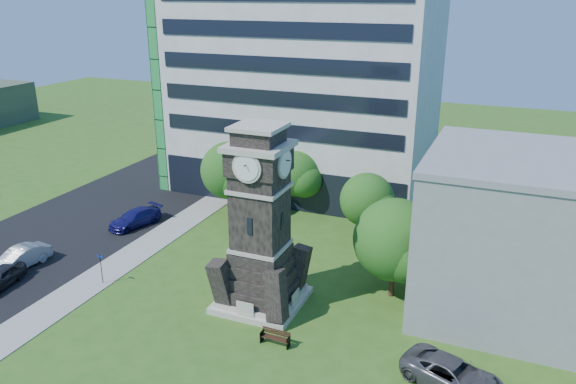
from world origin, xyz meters
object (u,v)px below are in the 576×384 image
at_px(park_bench, 275,337).
at_px(car_street_north, 135,218).
at_px(street_sign, 101,266).
at_px(car_street_mid, 20,258).
at_px(clock_tower, 260,231).
at_px(car_east_lot, 453,375).
at_px(car_street_south, 0,278).

bearing_deg(park_bench, car_street_north, 149.94).
height_order(park_bench, street_sign, street_sign).
xyz_separation_m(car_street_mid, park_bench, (21.79, -1.49, -0.28)).
height_order(clock_tower, car_street_north, clock_tower).
distance_m(car_street_mid, street_sign, 7.45).
distance_m(car_street_north, park_bench, 22.00).
bearing_deg(car_east_lot, car_street_south, 112.06).
bearing_deg(clock_tower, park_bench, -55.04).
bearing_deg(park_bench, street_sign, 173.87).
xyz_separation_m(clock_tower, street_sign, (-11.62, -2.05, -3.85)).
bearing_deg(car_east_lot, car_street_north, 88.15).
bearing_deg(clock_tower, street_sign, -170.01).
height_order(clock_tower, car_east_lot, clock_tower).
xyz_separation_m(car_street_south, park_bench, (20.78, 1.22, -0.21)).
xyz_separation_m(car_street_south, car_east_lot, (30.99, 1.32, 0.06)).
distance_m(clock_tower, car_east_lot, 14.27).
relative_size(car_street_south, car_east_lot, 0.75).
bearing_deg(car_street_mid, car_street_south, -62.71).
distance_m(car_street_south, park_bench, 20.81).
bearing_deg(park_bench, clock_tower, 126.41).
height_order(clock_tower, car_street_mid, clock_tower).
distance_m(clock_tower, car_street_mid, 19.70).
distance_m(clock_tower, street_sign, 12.41).
relative_size(clock_tower, car_east_lot, 2.21).
bearing_deg(car_street_south, car_east_lot, -6.74).
bearing_deg(park_bench, car_street_south, -175.21).
bearing_deg(car_street_south, car_street_mid, 101.35).
bearing_deg(clock_tower, car_street_north, 154.76).
distance_m(car_street_north, car_east_lot, 31.13).
relative_size(clock_tower, car_street_north, 2.44).
relative_size(car_street_north, street_sign, 2.18).
bearing_deg(street_sign, car_street_mid, -171.37).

